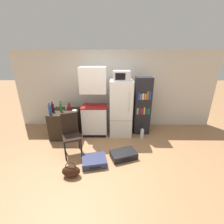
# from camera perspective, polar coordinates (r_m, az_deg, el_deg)

# --- Properties ---
(ground_plane) EXTENTS (24.00, 24.00, 0.00)m
(ground_plane) POSITION_cam_1_polar(r_m,az_deg,el_deg) (3.62, -1.66, -18.19)
(ground_plane) COLOR #A3754C
(wall_back) EXTENTS (6.40, 0.10, 2.44)m
(wall_back) POSITION_cam_1_polar(r_m,az_deg,el_deg) (4.93, 1.37, 8.37)
(wall_back) COLOR beige
(wall_back) RESTS_ON ground_plane
(side_table) EXTENTS (0.77, 0.78, 0.77)m
(side_table) POSITION_cam_1_polar(r_m,az_deg,el_deg) (4.66, -17.22, -4.13)
(side_table) COLOR #2D2319
(side_table) RESTS_ON ground_plane
(kitchen_hutch) EXTENTS (0.73, 0.55, 2.00)m
(kitchen_hutch) POSITION_cam_1_polar(r_m,az_deg,el_deg) (4.39, -6.75, 2.72)
(kitchen_hutch) COLOR white
(kitchen_hutch) RESTS_ON ground_plane
(refrigerator) EXTENTS (0.63, 0.59, 1.64)m
(refrigerator) POSITION_cam_1_polar(r_m,az_deg,el_deg) (4.38, 3.36, 1.33)
(refrigerator) COLOR silver
(refrigerator) RESTS_ON ground_plane
(microwave) EXTENTS (0.45, 0.43, 0.25)m
(microwave) POSITION_cam_1_polar(r_m,az_deg,el_deg) (4.16, 3.63, 13.71)
(microwave) COLOR #B7B7BC
(microwave) RESTS_ON refrigerator
(bookshelf) EXTENTS (0.47, 0.36, 1.71)m
(bookshelf) POSITION_cam_1_polar(r_m,az_deg,el_deg) (4.55, 11.48, 2.17)
(bookshelf) COLOR black
(bookshelf) RESTS_ON ground_plane
(bottle_wine_dark) EXTENTS (0.08, 0.08, 0.30)m
(bottle_wine_dark) POSITION_cam_1_polar(r_m,az_deg,el_deg) (4.51, -21.69, 1.51)
(bottle_wine_dark) COLOR black
(bottle_wine_dark) RESTS_ON side_table
(bottle_clear_short) EXTENTS (0.06, 0.06, 0.17)m
(bottle_clear_short) POSITION_cam_1_polar(r_m,az_deg,el_deg) (4.63, -17.15, 1.80)
(bottle_clear_short) COLOR silver
(bottle_clear_short) RESTS_ON side_table
(bottle_blue_soda) EXTENTS (0.08, 0.08, 0.31)m
(bottle_blue_soda) POSITION_cam_1_polar(r_m,az_deg,el_deg) (4.38, -22.65, 0.88)
(bottle_blue_soda) COLOR #1E47A3
(bottle_blue_soda) RESTS_ON side_table
(bottle_green_tall) EXTENTS (0.06, 0.06, 0.31)m
(bottle_green_tall) POSITION_cam_1_polar(r_m,az_deg,el_deg) (4.45, -18.92, 1.67)
(bottle_green_tall) COLOR #1E6028
(bottle_green_tall) RESTS_ON side_table
(bottle_ketchup_red) EXTENTS (0.08, 0.08, 0.22)m
(bottle_ketchup_red) POSITION_cam_1_polar(r_m,az_deg,el_deg) (4.58, -15.99, 1.98)
(bottle_ketchup_red) COLOR #AD1914
(bottle_ketchup_red) RESTS_ON side_table
(bowl) EXTENTS (0.13, 0.13, 0.04)m
(bowl) POSITION_cam_1_polar(r_m,az_deg,el_deg) (4.41, -14.10, 0.48)
(bowl) COLOR silver
(bowl) RESTS_ON side_table
(chair) EXTENTS (0.52, 0.52, 1.02)m
(chair) POSITION_cam_1_polar(r_m,az_deg,el_deg) (3.73, -15.48, -6.90)
(chair) COLOR black
(chair) RESTS_ON ground_plane
(suitcase_large_flat) EXTENTS (0.68, 0.54, 0.16)m
(suitcase_large_flat) POSITION_cam_1_polar(r_m,az_deg,el_deg) (3.68, 4.41, -15.93)
(suitcase_large_flat) COLOR black
(suitcase_large_flat) RESTS_ON ground_plane
(suitcase_small_flat) EXTENTS (0.60, 0.53, 0.15)m
(suitcase_small_flat) POSITION_cam_1_polar(r_m,az_deg,el_deg) (3.52, -6.79, -18.01)
(suitcase_small_flat) COLOR navy
(suitcase_small_flat) RESTS_ON ground_plane
(handbag) EXTENTS (0.36, 0.20, 0.33)m
(handbag) POSITION_cam_1_polar(r_m,az_deg,el_deg) (3.29, -15.35, -20.88)
(handbag) COLOR #33190F
(handbag) RESTS_ON ground_plane
(water_bottle_front) EXTENTS (0.10, 0.10, 0.35)m
(water_bottle_front) POSITION_cam_1_polar(r_m,az_deg,el_deg) (4.49, 11.37, -7.98)
(water_bottle_front) COLOR silver
(water_bottle_front) RESTS_ON ground_plane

